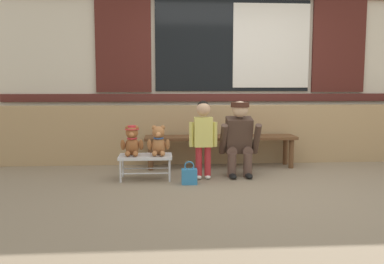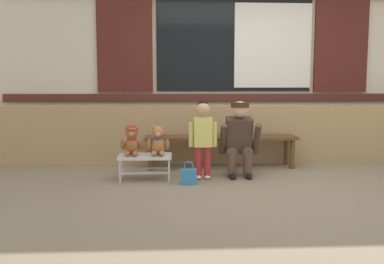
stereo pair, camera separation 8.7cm
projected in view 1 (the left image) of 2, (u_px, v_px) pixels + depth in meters
name	position (u px, v px, depth m)	size (l,w,h in m)	color
ground_plane	(257.00, 185.00, 4.83)	(60.00, 60.00, 0.00)	#84725B
brick_low_wall	(236.00, 134.00, 6.19)	(7.54, 0.25, 0.85)	tan
shop_facade	(232.00, 48.00, 6.55)	(7.69, 0.26, 3.43)	beige
wooden_bench_long	(220.00, 141.00, 5.81)	(2.10, 0.40, 0.44)	brown
small_display_bench	(145.00, 158.00, 5.07)	(0.64, 0.36, 0.30)	silver
teddy_bear_with_hat	(132.00, 141.00, 5.04)	(0.28, 0.27, 0.36)	#93562D
teddy_bear_plain	(159.00, 142.00, 5.06)	(0.28, 0.26, 0.36)	#A86B3D
child_standing	(203.00, 131.00, 5.07)	(0.35, 0.18, 0.96)	#B7282D
adult_crouching	(240.00, 138.00, 5.25)	(0.50, 0.49, 0.95)	brown
handbag_on_ground	(189.00, 176.00, 4.84)	(0.18, 0.11, 0.27)	teal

